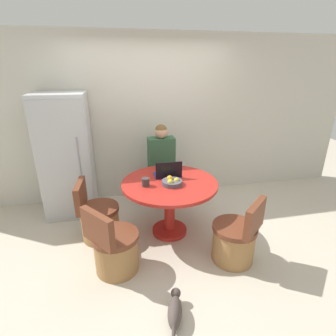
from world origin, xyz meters
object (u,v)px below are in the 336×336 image
Objects in this scene: dining_table at (170,193)px; person_seated at (161,162)px; chair_near_left_corner at (115,249)px; cat at (175,310)px; refrigerator at (67,156)px; chair_left_side at (99,220)px; chair_near_right_corner at (235,240)px; laptop at (168,173)px; fruit_bowl at (172,182)px.

person_seated is (0.04, 0.83, 0.13)m from dining_table.
dining_table is at bearing -90.00° from chair_near_left_corner.
chair_near_left_corner is at bearing 50.39° from cat.
refrigerator is 2.23× the size of chair_near_left_corner.
chair_left_side is 1.00× the size of chair_near_right_corner.
chair_near_right_corner is (1.54, -0.75, 0.00)m from chair_left_side.
refrigerator is 2.23× the size of chair_near_right_corner.
laptop is (0.74, 0.75, 0.52)m from chair_near_left_corner.
refrigerator reaches higher than fruit_bowl.
chair_near_left_corner is 1.00× the size of chair_left_side.
chair_near_right_corner is at bearing -38.26° from cat.
chair_near_left_corner is 1.18m from laptop.
person_seated is at bearing 88.21° from fruit_bowl.
dining_table is 0.84m from person_seated.
laptop is at bearing 89.41° from fruit_bowl.
cat is (-0.23, -1.30, -0.49)m from dining_table.
cat is at bearing -101.27° from fruit_bowl.
chair_near_left_corner is 2.30× the size of laptop.
chair_left_side is at bearing -21.09° from chair_near_left_corner.
chair_near_right_corner reaches higher than cat.
fruit_bowl is at bearing -35.09° from refrigerator.
chair_near_right_corner is at bearing -133.14° from chair_near_left_corner.
chair_left_side is at bearing 42.94° from cat.
person_seated is 0.66m from laptop.
dining_table is 0.98m from chair_near_right_corner.
dining_table is 1.52× the size of chair_left_side.
person_seated is (-0.58, 1.52, 0.45)m from chair_near_right_corner.
laptop is 1.38× the size of fruit_bowl.
person_seated is at bearing 87.25° from dining_table.
person_seated is at bearing -1.38° from refrigerator.
cat is (-0.85, -0.61, -0.18)m from chair_near_right_corner.
refrigerator is 1.10m from chair_left_side.
laptop is at bearing 6.62° from cat.
person_seated reaches higher than chair_near_right_corner.
chair_near_left_corner is 3.17× the size of fruit_bowl.
refrigerator reaches higher than chair_left_side.
chair_left_side is 1.31m from person_seated.
laptop is (-0.60, 0.86, 0.52)m from chair_near_right_corner.
laptop is at bearing -79.21° from chair_left_side.
chair_near_left_corner is at bearing -141.91° from dining_table.
laptop reaches higher than chair_left_side.
chair_left_side is (-0.92, 0.07, -0.31)m from dining_table.
dining_table is at bearing 5.96° from cat.
refrigerator is at bearing -1.38° from person_seated.
refrigerator reaches higher than laptop.
fruit_bowl reaches higher than chair_near_right_corner.
person_seated is (1.38, -0.03, -0.18)m from refrigerator.
refrigerator is at bearing 144.91° from fruit_bowl.
refrigerator is 1.46× the size of dining_table.
person_seated is at bearing -111.06° from chair_near_right_corner.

